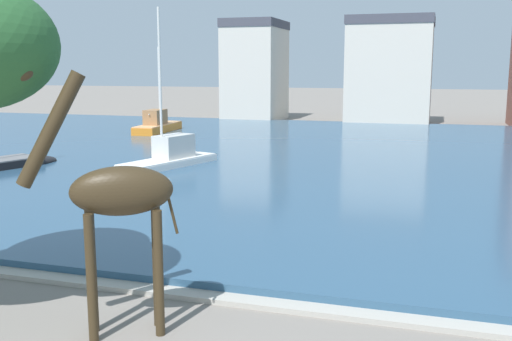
% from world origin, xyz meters
% --- Properties ---
extents(harbor_water, '(85.55, 42.07, 0.30)m').
position_xyz_m(harbor_water, '(0.00, 27.10, 0.15)').
color(harbor_water, '#2D5170').
rests_on(harbor_water, ground).
extents(quay_edge_coping, '(85.55, 0.50, 0.12)m').
position_xyz_m(quay_edge_coping, '(0.00, 5.82, 0.06)').
color(quay_edge_coping, '#ADA89E').
rests_on(quay_edge_coping, ground).
extents(giraffe_statue, '(2.81, 1.95, 5.32)m').
position_xyz_m(giraffe_statue, '(-1.50, 3.71, 2.72)').
color(giraffe_statue, '#382B19').
rests_on(giraffe_statue, ground).
extents(sailboat_white, '(3.39, 6.72, 7.92)m').
position_xyz_m(sailboat_white, '(-8.55, 20.22, 0.59)').
color(sailboat_white, white).
rests_on(sailboat_white, ground).
extents(sailboat_orange, '(2.04, 7.00, 6.69)m').
position_xyz_m(sailboat_orange, '(-16.23, 35.41, 0.66)').
color(sailboat_orange, orange).
rests_on(sailboat_orange, ground).
extents(townhouse_end_terrace, '(5.20, 7.12, 9.69)m').
position_xyz_m(townhouse_end_terrace, '(-13.25, 50.66, 4.86)').
color(townhouse_end_terrace, beige).
rests_on(townhouse_end_terrace, ground).
extents(townhouse_corner_house, '(7.58, 6.87, 9.70)m').
position_xyz_m(townhouse_corner_house, '(-0.24, 50.48, 4.86)').
color(townhouse_corner_house, beige).
rests_on(townhouse_corner_house, ground).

